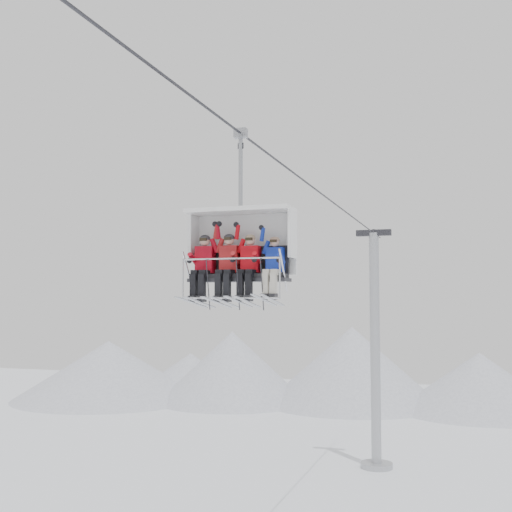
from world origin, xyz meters
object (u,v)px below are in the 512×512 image
(chairlift_carrier, at_px, (242,245))
(skier_center_left, at_px, (228,264))
(lift_tower_right, at_px, (375,364))
(skier_far_left, at_px, (204,265))
(skier_center_right, at_px, (249,264))
(skier_far_right, at_px, (274,265))

(chairlift_carrier, relative_size, skier_center_left, 2.36)
(lift_tower_right, relative_size, skier_far_left, 7.99)
(lift_tower_right, height_order, skier_far_left, lift_tower_right)
(lift_tower_right, relative_size, skier_center_left, 7.99)
(chairlift_carrier, bearing_deg, skier_center_right, -48.32)
(chairlift_carrier, distance_m, skier_far_left, 1.01)
(skier_center_left, relative_size, skier_center_right, 1.00)
(lift_tower_right, height_order, skier_center_left, lift_tower_right)
(skier_center_right, xyz_separation_m, skier_far_right, (0.58, -0.01, -0.03))
(lift_tower_right, relative_size, chairlift_carrier, 3.38)
(lift_tower_right, distance_m, skier_far_left, 23.77)
(skier_center_right, bearing_deg, chairlift_carrier, 131.68)
(skier_far_left, height_order, skier_center_right, skier_far_left)
(chairlift_carrier, height_order, skier_far_left, chairlift_carrier)
(chairlift_carrier, relative_size, skier_far_right, 2.36)
(lift_tower_right, bearing_deg, chairlift_carrier, -90.00)
(lift_tower_right, bearing_deg, skier_center_left, -90.59)
(lift_tower_right, distance_m, skier_center_right, 23.76)
(chairlift_carrier, xyz_separation_m, skier_far_right, (0.85, -0.32, -0.51))
(skier_center_right, relative_size, skier_far_right, 1.00)
(chairlift_carrier, distance_m, skier_center_left, 0.61)
(skier_far_left, height_order, skier_center_left, same)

